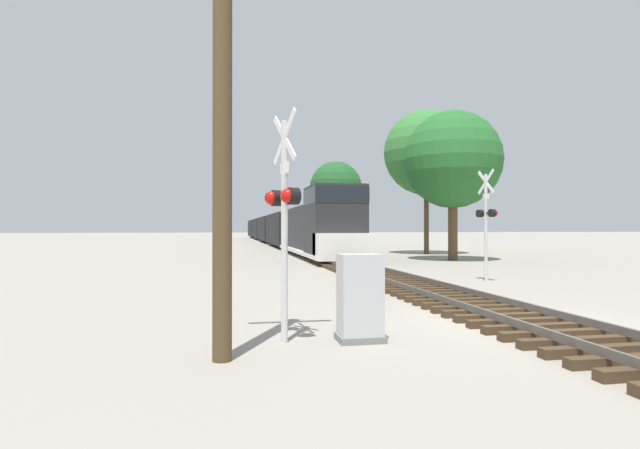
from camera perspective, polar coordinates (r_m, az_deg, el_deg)
The scene contains 10 objects.
ground_plane at distance 11.69m, azimuth 21.63°, elevation -10.45°, with size 400.00×400.00×0.00m, color gray.
rail_track_bed at distance 11.67m, azimuth 21.63°, elevation -9.79°, with size 2.60×160.00×0.31m.
freight_train at distance 66.89m, azimuth -5.43°, elevation -0.50°, with size 3.02×85.48×4.44m.
crossing_signal_near at distance 8.94m, azimuth -4.24°, elevation 1.95°, with size 0.57×1.01×4.14m.
crossing_signal_far at distance 20.03m, azimuth 18.49°, elevation 0.78°, with size 0.46×1.02×4.26m.
relay_cabinet at distance 9.15m, azimuth 4.59°, elevation -8.39°, with size 0.83×0.66×1.57m.
utility_pole at distance 8.36m, azimuth -11.09°, elevation 20.11°, with size 1.80×0.30×9.70m.
tree_far_right at distance 32.60m, azimuth 14.93°, elevation 7.13°, with size 6.10×6.10×9.37m.
tree_mid_background at distance 40.03m, azimuth 12.06°, elevation 8.02°, with size 6.60×6.60×11.19m.
tree_deep_background at distance 58.22m, azimuth 1.81°, elevation 4.21°, with size 6.10×6.10×9.76m.
Camera 1 is at (-6.15, -9.73, 2.06)m, focal length 28.00 mm.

